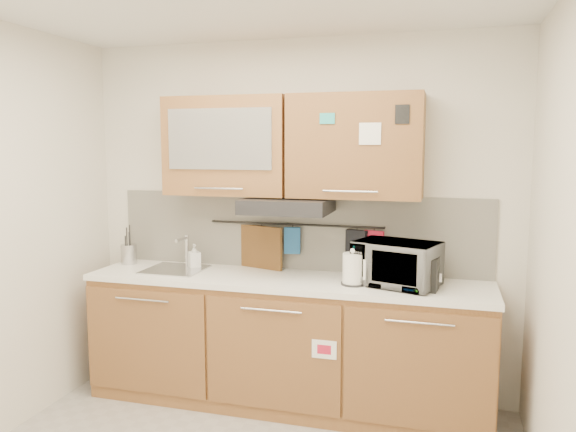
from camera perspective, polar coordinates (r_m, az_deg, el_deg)
The scene contains 17 objects.
wall_back at distance 4.16m, azimuth 0.88°, elevation -0.23°, with size 3.20×3.20×0.00m, color silver.
base_cabinet at distance 4.08m, azimuth -0.29°, elevation -13.33°, with size 2.80×0.64×0.88m.
countertop at distance 3.93m, azimuth -0.31°, elevation -6.58°, with size 2.82×0.62×0.04m, color white.
backsplash at distance 4.16m, azimuth 0.84°, elevation -1.62°, with size 2.80×0.02×0.56m, color silver.
upper_cabinets at distance 3.95m, azimuth 0.16°, elevation 7.10°, with size 1.82×0.37×0.70m.
range_hood at distance 3.90m, azimuth -0.07°, elevation 1.06°, with size 0.60×0.46×0.10m, color black.
sink at distance 4.25m, azimuth -11.33°, elevation -5.34°, with size 0.42×0.40×0.26m.
utensil_rail at distance 4.11m, azimuth 0.70°, elevation -0.87°, with size 0.02×0.02×1.30m, color black.
utensil_crock at distance 4.55m, azimuth -15.85°, elevation -3.71°, with size 0.14×0.14×0.30m.
kettle at distance 3.74m, azimuth 6.68°, elevation -5.45°, with size 0.19×0.19×0.25m.
toaster at distance 3.70m, azimuth 12.89°, elevation -5.63°, with size 0.29×0.19×0.21m.
microwave at distance 3.77m, azimuth 10.96°, elevation -4.76°, with size 0.52×0.36×0.29m, color #999999.
soap_bottle at distance 4.28m, azimuth -9.49°, elevation -4.04°, with size 0.08×0.08×0.18m, color #999999.
cutting_board at distance 4.21m, azimuth -2.73°, elevation -4.04°, with size 0.36×0.03×0.45m, color brown.
oven_mitt at distance 4.12m, azimuth 0.44°, elevation -2.51°, with size 0.12×0.03×0.20m, color #205795.
dark_pouch at distance 4.03m, azimuth 6.96°, elevation -3.14°, with size 0.15×0.04×0.24m, color black.
pot_holder at distance 4.00m, azimuth 8.71°, elevation -2.76°, with size 0.15×0.02×0.18m, color #BC1934.
Camera 1 is at (1.06, -2.48, 1.83)m, focal length 35.00 mm.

